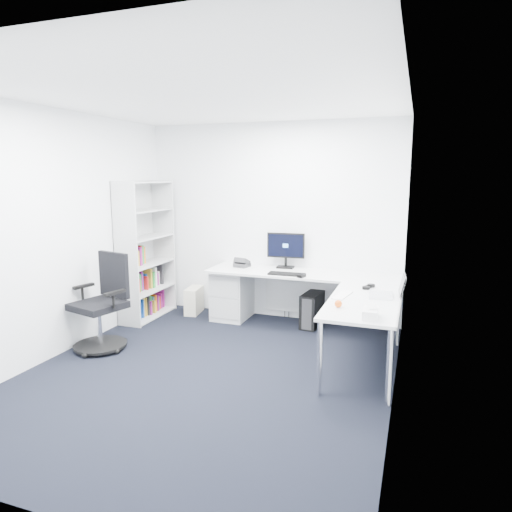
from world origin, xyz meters
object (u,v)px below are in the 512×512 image
(bookshelf, at_px, (146,250))
(monitor, at_px, (286,250))
(l_desk, at_px, (296,307))
(laptop, at_px, (381,285))
(task_chair, at_px, (98,303))

(bookshelf, bearing_deg, monitor, 15.27)
(bookshelf, height_order, monitor, bookshelf)
(l_desk, relative_size, monitor, 4.92)
(l_desk, height_order, laptop, laptop)
(bookshelf, relative_size, monitor, 3.72)
(l_desk, bearing_deg, monitor, 117.85)
(task_chair, xyz_separation_m, monitor, (1.72, 1.77, 0.43))
(task_chair, height_order, monitor, monitor)
(monitor, bearing_deg, bookshelf, -168.68)
(bookshelf, distance_m, laptop, 3.28)
(l_desk, distance_m, monitor, 0.89)
(task_chair, relative_size, laptop, 3.13)
(bookshelf, bearing_deg, laptop, -10.19)
(task_chair, xyz_separation_m, laptop, (3.07, 0.67, 0.31))
(task_chair, bearing_deg, l_desk, 45.14)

